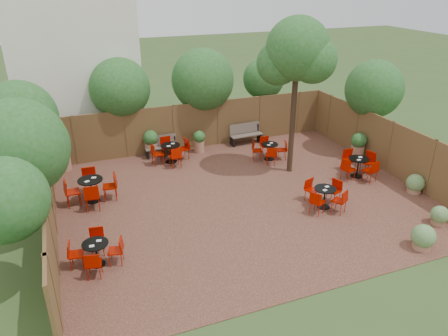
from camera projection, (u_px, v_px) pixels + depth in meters
name	position (u px, v px, depth m)	size (l,w,h in m)	color
ground	(243.00, 198.00, 14.49)	(80.00, 80.00, 0.00)	#354F23
courtyard_paving	(243.00, 198.00, 14.48)	(12.00, 10.00, 0.02)	#3E1E19
fence_back	(197.00, 125.00, 18.30)	(12.00, 0.08, 2.00)	#4C351C
fence_left	(50.00, 204.00, 12.10)	(0.08, 10.00, 2.00)	#4C351C
fence_right	(390.00, 147.00, 16.04)	(0.08, 10.00, 2.00)	#4C351C
neighbour_building	(73.00, 50.00, 18.11)	(5.00, 4.00, 8.00)	silver
overhang_foliage	(160.00, 103.00, 15.26)	(15.59, 10.38, 2.67)	#1E521A
courtyard_tree	(297.00, 55.00, 14.61)	(2.48, 2.38, 5.71)	black
park_bench_left	(161.00, 146.00, 17.65)	(1.37, 0.47, 0.84)	brown
park_bench_right	(246.00, 133.00, 18.90)	(1.48, 0.54, 0.90)	brown
bistro_tables	(217.00, 178.00, 14.91)	(11.10, 7.23, 0.93)	black
planters	(191.00, 146.00, 17.12)	(11.82, 3.98, 1.17)	#96644B
low_shrubs	(424.00, 211.00, 13.01)	(2.88, 3.30, 0.71)	#96644B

